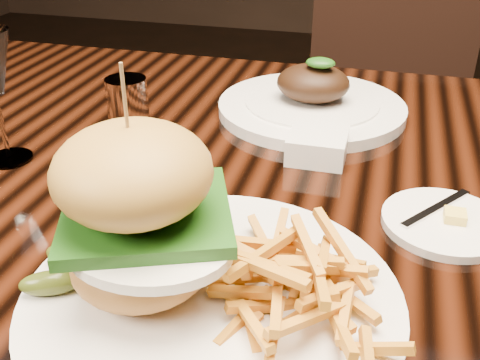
% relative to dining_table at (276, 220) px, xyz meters
% --- Properties ---
extents(dining_table, '(1.60, 0.90, 0.75)m').
position_rel_dining_table_xyz_m(dining_table, '(0.00, 0.00, 0.00)').
color(dining_table, black).
rests_on(dining_table, ground).
extents(burger_plate, '(0.34, 0.34, 0.23)m').
position_rel_dining_table_xyz_m(burger_plate, '(-0.02, -0.27, 0.13)').
color(burger_plate, white).
rests_on(burger_plate, dining_table).
extents(side_saucer, '(0.14, 0.14, 0.02)m').
position_rel_dining_table_xyz_m(side_saucer, '(0.21, -0.08, 0.08)').
color(side_saucer, white).
rests_on(side_saucer, dining_table).
extents(ramekin, '(0.10, 0.10, 0.04)m').
position_rel_dining_table_xyz_m(ramekin, '(0.04, 0.05, 0.09)').
color(ramekin, white).
rests_on(ramekin, dining_table).
extents(water_tumbler, '(0.06, 0.06, 0.08)m').
position_rel_dining_table_xyz_m(water_tumbler, '(-0.24, 0.07, 0.12)').
color(water_tumbler, white).
rests_on(water_tumbler, dining_table).
extents(far_dish, '(0.30, 0.30, 0.10)m').
position_rel_dining_table_xyz_m(far_dish, '(0.01, 0.21, 0.09)').
color(far_dish, white).
rests_on(far_dish, dining_table).
extents(chair_far, '(0.47, 0.48, 0.95)m').
position_rel_dining_table_xyz_m(chair_far, '(0.13, 0.89, -0.13)').
color(chair_far, black).
rests_on(chair_far, ground).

